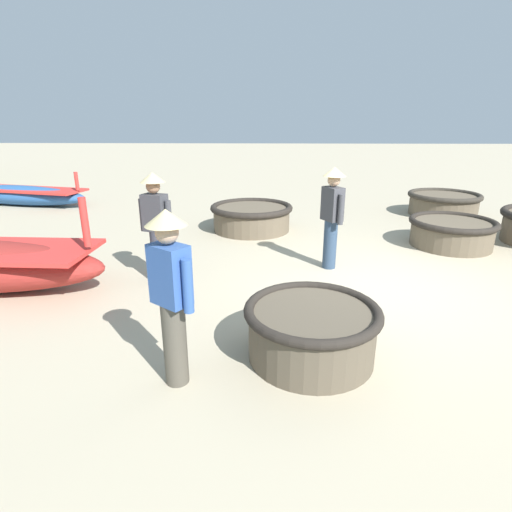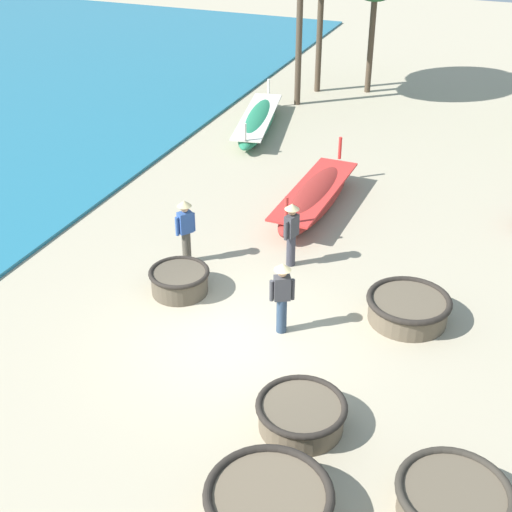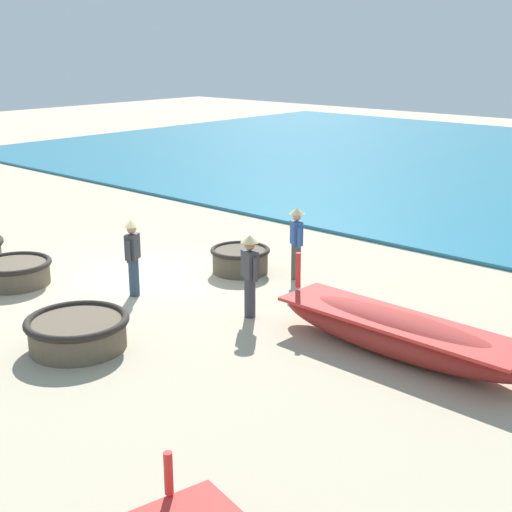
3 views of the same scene
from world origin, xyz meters
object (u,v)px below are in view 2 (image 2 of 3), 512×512
at_px(long_boat_blue_hull, 315,197).
at_px(fisherman_with_hat, 185,227).
at_px(coracle_center, 179,280).
at_px(fisherman_standing_left, 282,293).
at_px(coracle_nearest, 453,500).
at_px(coracle_tilted, 301,414).
at_px(coracle_upturned, 269,504).
at_px(long_boat_red_hull, 258,121).
at_px(fisherman_by_coracle, 291,230).
at_px(coracle_front_right, 408,308).

bearing_deg(long_boat_blue_hull, fisherman_with_hat, -117.81).
distance_m(coracle_center, fisherman_standing_left, 2.84).
height_order(coracle_nearest, long_boat_blue_hull, long_boat_blue_hull).
bearing_deg(coracle_center, coracle_tilted, -38.02).
distance_m(coracle_upturned, fisherman_with_hat, 8.08).
xyz_separation_m(coracle_tilted, coracle_center, (-4.02, 3.14, 0.02)).
relative_size(long_boat_red_hull, fisherman_by_coracle, 3.35).
xyz_separation_m(coracle_tilted, fisherman_by_coracle, (-2.05, 5.25, 0.66)).
bearing_deg(fisherman_with_hat, coracle_front_right, -4.78).
relative_size(coracle_upturned, long_boat_red_hull, 0.36).
xyz_separation_m(coracle_tilted, fisherman_standing_left, (-1.31, 2.57, 0.66)).
bearing_deg(coracle_tilted, fisherman_standing_left, 117.02).
bearing_deg(long_boat_blue_hull, fisherman_by_coracle, -82.93).
height_order(coracle_front_right, long_boat_blue_hull, long_boat_blue_hull).
distance_m(coracle_tilted, long_boat_blue_hull, 8.70).
height_order(coracle_upturned, coracle_center, coracle_upturned).
xyz_separation_m(coracle_tilted, fisherman_with_hat, (-4.49, 4.45, 0.66)).
relative_size(coracle_upturned, fisherman_by_coracle, 1.20).
bearing_deg(coracle_upturned, coracle_front_right, 81.61).
height_order(fisherman_standing_left, fisherman_by_coracle, same).
relative_size(coracle_upturned, fisherman_standing_left, 1.20).
height_order(coracle_center, long_boat_red_hull, long_boat_red_hull).
xyz_separation_m(long_boat_blue_hull, fisherman_standing_left, (1.12, -5.78, 0.56)).
bearing_deg(fisherman_standing_left, coracle_upturned, -72.19).
xyz_separation_m(long_boat_blue_hull, long_boat_red_hull, (-3.90, 5.48, -0.07)).
height_order(long_boat_blue_hull, long_boat_red_hull, long_boat_blue_hull).
height_order(coracle_tilted, long_boat_red_hull, long_boat_red_hull).
bearing_deg(long_boat_red_hull, coracle_nearest, -58.37).
relative_size(coracle_front_right, long_boat_red_hull, 0.33).
distance_m(long_boat_blue_hull, fisherman_standing_left, 5.91).
bearing_deg(long_boat_blue_hull, long_boat_red_hull, 125.49).
height_order(coracle_tilted, coracle_front_right, coracle_front_right).
height_order(coracle_front_right, fisherman_standing_left, fisherman_standing_left).
distance_m(coracle_front_right, coracle_nearest, 5.23).
distance_m(coracle_front_right, fisherman_with_hat, 5.64).
bearing_deg(coracle_upturned, coracle_center, 128.70).
relative_size(long_boat_blue_hull, fisherman_with_hat, 2.95).
bearing_deg(coracle_center, coracle_front_right, 9.33).
xyz_separation_m(fisherman_with_hat, fisherman_by_coracle, (2.44, 0.80, 0.00)).
bearing_deg(coracle_nearest, coracle_upturned, -156.06).
relative_size(coracle_nearest, long_boat_blue_hull, 0.37).
relative_size(coracle_upturned, coracle_tilted, 1.23).
distance_m(coracle_tilted, coracle_front_right, 4.13).
height_order(coracle_tilted, coracle_nearest, coracle_nearest).
xyz_separation_m(coracle_front_right, fisherman_with_hat, (-5.58, 0.47, 0.64)).
bearing_deg(long_boat_blue_hull, coracle_front_right, -51.09).
distance_m(long_boat_blue_hull, fisherman_with_hat, 4.44).
height_order(coracle_front_right, fisherman_by_coracle, fisherman_by_coracle).
distance_m(coracle_upturned, coracle_center, 6.74).
xyz_separation_m(coracle_upturned, fisherman_with_hat, (-4.68, 6.56, 0.60)).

